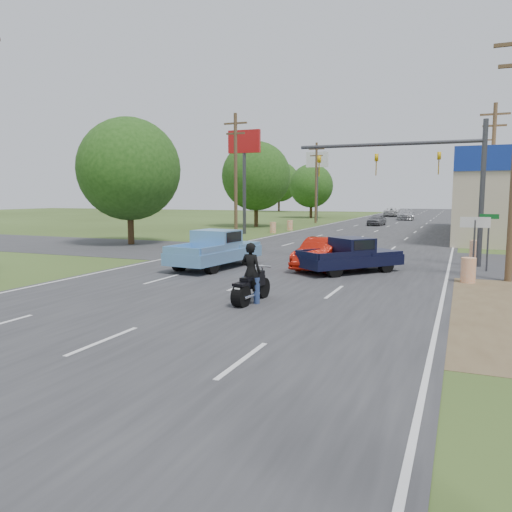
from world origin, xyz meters
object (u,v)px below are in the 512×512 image
at_px(navy_pickup, 352,255).
at_px(distant_car_grey, 377,220).
at_px(motorcycle, 250,288).
at_px(rider, 251,275).
at_px(blue_pickup, 217,249).
at_px(red_convertible, 322,254).
at_px(distant_car_silver, 406,214).
at_px(distant_car_white, 391,212).

bearing_deg(navy_pickup, distant_car_grey, 136.86).
bearing_deg(navy_pickup, motorcycle, -62.57).
xyz_separation_m(rider, distant_car_grey, (-3.03, 44.19, -0.27)).
bearing_deg(navy_pickup, rider, -62.62).
height_order(blue_pickup, navy_pickup, blue_pickup).
height_order(red_convertible, blue_pickup, blue_pickup).
bearing_deg(distant_car_silver, red_convertible, -91.56).
bearing_deg(distant_car_grey, motorcycle, -79.65).
distance_m(blue_pickup, distant_car_grey, 37.52).
relative_size(rider, distant_car_grey, 0.48).
bearing_deg(red_convertible, rider, -86.40).
height_order(blue_pickup, distant_car_white, blue_pickup).
height_order(red_convertible, navy_pickup, navy_pickup).
bearing_deg(distant_car_silver, distant_car_grey, -99.31).
bearing_deg(distant_car_grey, navy_pickup, -76.26).
bearing_deg(red_convertible, navy_pickup, -15.48).
relative_size(red_convertible, rider, 2.38).
relative_size(red_convertible, distant_car_silver, 0.81).
bearing_deg(blue_pickup, distant_car_white, 96.16).
height_order(rider, distant_car_grey, rider).
distance_m(motorcycle, navy_pickup, 7.89).
relative_size(red_convertible, navy_pickup, 0.92).
bearing_deg(distant_car_grey, blue_pickup, -86.00).
bearing_deg(motorcycle, blue_pickup, 129.87).
relative_size(distant_car_grey, distant_car_white, 0.74).
height_order(rider, distant_car_white, rider).
height_order(distant_car_grey, distant_car_silver, distant_car_silver).
bearing_deg(motorcycle, navy_pickup, 83.42).
relative_size(motorcycle, rider, 1.21).
bearing_deg(motorcycle, distant_car_silver, 96.88).
distance_m(distant_car_silver, distant_car_white, 11.31).
xyz_separation_m(rider, distant_car_silver, (-1.38, 59.68, -0.14)).
relative_size(red_convertible, distant_car_grey, 1.14).
relative_size(motorcycle, distant_car_white, 0.43).
bearing_deg(distant_car_white, distant_car_grey, 88.00).
height_order(blue_pickup, distant_car_grey, blue_pickup).
relative_size(rider, blue_pickup, 0.33).
distance_m(red_convertible, distant_car_white, 62.45).
distance_m(red_convertible, navy_pickup, 1.63).
xyz_separation_m(blue_pickup, distant_car_silver, (3.24, 52.97, -0.12)).
height_order(red_convertible, rider, rider).
bearing_deg(blue_pickup, distant_car_silver, 92.50).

